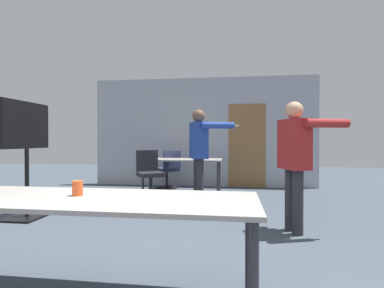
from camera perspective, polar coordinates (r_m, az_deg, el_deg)
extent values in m
cube|color=#A3A8B2|center=(7.58, 2.08, 2.29)|extent=(5.60, 0.10, 2.73)
cube|color=olive|center=(7.49, 10.43, -0.30)|extent=(0.90, 0.02, 2.05)
cube|color=gray|center=(2.25, -18.57, -9.99)|extent=(2.33, 0.79, 0.03)
cylinder|color=#2D2D33|center=(1.83, 11.81, -24.90)|extent=(0.05, 0.05, 0.72)
cylinder|color=#2D2D33|center=(2.45, 10.69, -18.15)|extent=(0.05, 0.05, 0.72)
cube|color=gray|center=(6.50, -1.83, -3.01)|extent=(1.69, 0.80, 0.03)
cylinder|color=#2D2D33|center=(6.39, -9.36, -6.45)|extent=(0.05, 0.05, 0.72)
cylinder|color=#2D2D33|center=(6.11, 4.96, -6.77)|extent=(0.05, 0.05, 0.72)
cylinder|color=#2D2D33|center=(7.03, -7.71, -5.79)|extent=(0.05, 0.05, 0.72)
cylinder|color=#2D2D33|center=(6.78, 5.26, -6.03)|extent=(0.05, 0.05, 0.72)
cube|color=black|center=(5.16, -28.89, -12.11)|extent=(0.44, 0.56, 0.03)
cylinder|color=black|center=(5.07, -28.92, -6.42)|extent=(0.06, 0.06, 1.00)
cube|color=black|center=(5.04, -28.98, 3.17)|extent=(0.04, 0.98, 0.69)
cube|color=black|center=(5.05, -29.19, 3.16)|extent=(0.01, 0.90, 0.61)
cylinder|color=#28282D|center=(4.09, 18.20, -9.99)|extent=(0.13, 0.13, 0.79)
cylinder|color=#28282D|center=(3.93, 19.48, -10.42)|extent=(0.13, 0.13, 0.79)
cube|color=maroon|center=(3.94, 18.87, -0.04)|extent=(0.37, 0.49, 0.62)
sphere|color=tan|center=(3.95, 18.89, 6.07)|extent=(0.22, 0.22, 0.22)
cylinder|color=maroon|center=(4.18, 17.08, -0.28)|extent=(0.10, 0.10, 0.54)
cylinder|color=maroon|center=(3.85, 24.35, 3.63)|extent=(0.54, 0.27, 0.10)
cube|color=white|center=(4.03, 27.87, 3.48)|extent=(0.13, 0.07, 0.03)
cylinder|color=#28282D|center=(5.54, 1.06, -6.97)|extent=(0.15, 0.15, 0.83)
cylinder|color=#28282D|center=(5.35, 1.48, -7.24)|extent=(0.15, 0.15, 0.83)
cube|color=#23429E|center=(5.39, 1.27, 0.70)|extent=(0.40, 0.53, 0.65)
sphere|color=brown|center=(5.41, 1.27, 5.37)|extent=(0.23, 0.23, 0.23)
cylinder|color=#23429E|center=(5.68, 0.68, 0.46)|extent=(0.11, 0.11, 0.56)
cylinder|color=#23429E|center=(5.18, 4.97, 3.56)|extent=(0.57, 0.28, 0.11)
cube|color=white|center=(5.27, 8.25, 3.50)|extent=(0.13, 0.07, 0.03)
cylinder|color=black|center=(5.92, -7.89, -10.38)|extent=(0.52, 0.52, 0.03)
cylinder|color=black|center=(5.88, -7.90, -8.20)|extent=(0.06, 0.06, 0.43)
cube|color=black|center=(5.85, -7.90, -5.75)|extent=(0.63, 0.63, 0.08)
cube|color=black|center=(6.08, -8.55, -3.14)|extent=(0.41, 0.28, 0.42)
cylinder|color=black|center=(7.32, -4.82, -8.26)|extent=(0.52, 0.52, 0.03)
cylinder|color=black|center=(7.29, -4.82, -6.65)|extent=(0.06, 0.06, 0.38)
cube|color=navy|center=(7.26, -4.83, -4.83)|extent=(0.65, 0.65, 0.08)
cube|color=navy|center=(7.01, -3.82, -2.98)|extent=(0.37, 0.33, 0.42)
cylinder|color=#E05123|center=(2.34, -20.96, -7.87)|extent=(0.07, 0.07, 0.11)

